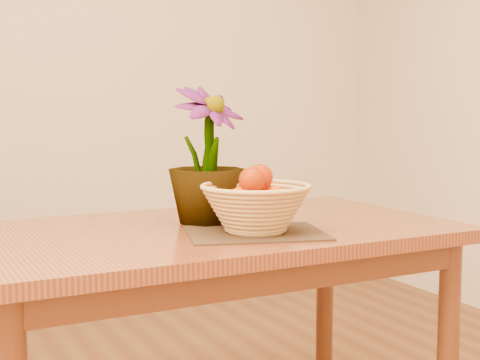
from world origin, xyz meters
name	(u,v)px	position (x,y,z in m)	size (l,w,h in m)	color
wall_back	(59,61)	(0.00, 2.25, 1.35)	(4.00, 0.02, 2.70)	beige
table	(214,256)	(0.00, 0.30, 0.66)	(1.40, 0.80, 0.75)	brown
placemat	(256,233)	(0.05, 0.14, 0.75)	(0.37, 0.28, 0.01)	#3B2415
wicker_basket	(256,210)	(0.05, 0.14, 0.82)	(0.30, 0.30, 0.12)	tan
orange_pile	(256,190)	(0.05, 0.14, 0.87)	(0.19, 0.18, 0.13)	#E13F03
potted_plant	(207,155)	(0.00, 0.35, 0.96)	(0.23, 0.23, 0.41)	#194814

